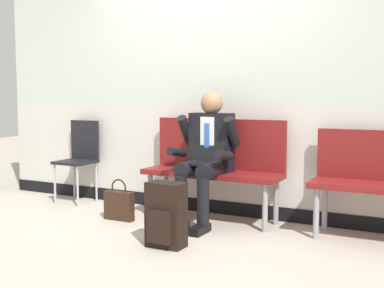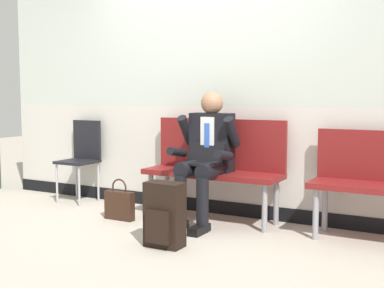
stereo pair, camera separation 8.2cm
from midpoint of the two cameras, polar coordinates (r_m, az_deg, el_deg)
ground_plane at (r=4.74m, az=-1.50°, el=-9.16°), size 18.00×18.00×0.00m
station_wall at (r=5.21m, az=2.40°, el=9.61°), size 5.23×0.14×3.17m
bench_with_person at (r=4.91m, az=3.12°, el=-2.02°), size 1.34×0.42×0.97m
person_seated at (r=4.71m, az=2.04°, el=-1.14°), size 0.57×0.70×1.23m
backpack at (r=4.07m, az=-2.56°, el=-7.98°), size 0.30×0.21×0.52m
handbag at (r=4.98m, az=-7.63°, el=-6.71°), size 0.31×0.08×0.40m
folding_chair at (r=5.87m, az=-11.78°, el=-0.99°), size 0.38×0.38×0.91m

